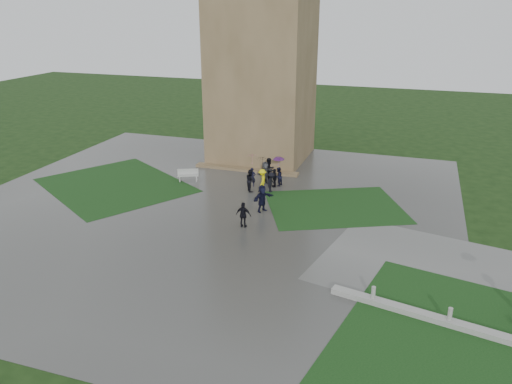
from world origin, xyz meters
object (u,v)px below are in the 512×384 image
(tower, at_px, (263,56))
(pedestrian_mid, at_px, (262,198))
(pedestrian_near, at_px, (243,215))
(bench, at_px, (188,175))

(tower, relative_size, pedestrian_mid, 9.67)
(tower, height_order, pedestrian_mid, tower)
(pedestrian_near, bearing_deg, tower, -76.93)
(tower, height_order, bench, tower)
(bench, xyz_separation_m, pedestrian_near, (7.14, -6.88, 0.34))
(pedestrian_mid, bearing_deg, pedestrian_near, -156.69)
(bench, height_order, pedestrian_mid, pedestrian_mid)
(tower, relative_size, pedestrian_near, 10.85)
(tower, xyz_separation_m, bench, (-3.54, -8.28, -8.49))
(bench, distance_m, pedestrian_near, 9.92)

